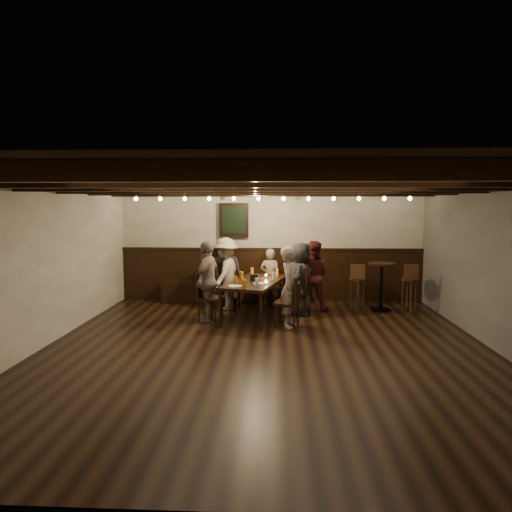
# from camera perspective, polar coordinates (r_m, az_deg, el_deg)

# --- Properties ---
(room) EXTENTS (7.00, 7.00, 7.00)m
(room) POSITION_cam_1_polar(r_m,az_deg,el_deg) (8.62, -0.11, -0.20)
(room) COLOR black
(room) RESTS_ON ground
(dining_table) EXTENTS (1.24, 1.98, 0.69)m
(dining_table) POSITION_cam_1_polar(r_m,az_deg,el_deg) (8.36, -0.09, -3.47)
(dining_table) COLOR black
(dining_table) RESTS_ON floor
(chair_left_near) EXTENTS (0.52, 0.52, 0.94)m
(chair_left_near) POSITION_cam_1_polar(r_m,az_deg,el_deg) (9.07, -3.63, -4.92)
(chair_left_near) COLOR black
(chair_left_near) RESTS_ON floor
(chair_left_far) EXTENTS (0.47, 0.47, 0.86)m
(chair_left_far) POSITION_cam_1_polar(r_m,az_deg,el_deg) (8.25, -5.81, -6.24)
(chair_left_far) COLOR black
(chair_left_far) RESTS_ON floor
(chair_right_near) EXTENTS (0.51, 0.51, 0.92)m
(chair_right_near) POSITION_cam_1_polar(r_m,az_deg,el_deg) (8.68, 5.35, -5.47)
(chair_right_near) COLOR black
(chair_right_near) RESTS_ON floor
(chair_right_far) EXTENTS (0.48, 0.48, 0.86)m
(chair_right_far) POSITION_cam_1_polar(r_m,az_deg,el_deg) (7.82, 4.02, -6.91)
(chair_right_far) COLOR black
(chair_right_far) RESTS_ON floor
(person_bench_left) EXTENTS (0.76, 0.59, 1.39)m
(person_bench_left) POSITION_cam_1_polar(r_m,az_deg,el_deg) (9.48, -3.72, -1.94)
(person_bench_left) COLOR #272729
(person_bench_left) RESTS_ON floor
(person_bench_centre) EXTENTS (0.49, 0.38, 1.18)m
(person_bench_centre) POSITION_cam_1_polar(r_m,az_deg,el_deg) (9.36, 1.78, -2.66)
(person_bench_centre) COLOR gray
(person_bench_centre) RESTS_ON floor
(person_bench_right) EXTENTS (0.77, 0.67, 1.37)m
(person_bench_right) POSITION_cam_1_polar(r_m,az_deg,el_deg) (9.01, 7.07, -2.45)
(person_bench_right) COLOR #561E1D
(person_bench_right) RESTS_ON floor
(person_left_near) EXTENTS (0.74, 1.03, 1.43)m
(person_left_near) POSITION_cam_1_polar(r_m,az_deg,el_deg) (9.00, -3.83, -2.23)
(person_left_near) COLOR #A19688
(person_left_near) RESTS_ON floor
(person_left_far) EXTENTS (0.54, 0.90, 1.43)m
(person_left_far) POSITION_cam_1_polar(r_m,az_deg,el_deg) (8.18, -6.05, -3.11)
(person_left_far) COLOR gray
(person_left_far) RESTS_ON floor
(person_right_near) EXTENTS (0.58, 0.75, 1.37)m
(person_right_near) POSITION_cam_1_polar(r_m,az_deg,el_deg) (8.60, 5.58, -2.87)
(person_right_near) COLOR black
(person_right_near) RESTS_ON floor
(person_right_far) EXTENTS (0.44, 0.56, 1.37)m
(person_right_far) POSITION_cam_1_polar(r_m,az_deg,el_deg) (7.73, 4.27, -3.90)
(person_right_far) COLOR gray
(person_right_far) RESTS_ON floor
(pint_a) EXTENTS (0.07, 0.07, 0.14)m
(pint_a) POSITION_cam_1_polar(r_m,az_deg,el_deg) (9.08, -0.50, -1.88)
(pint_a) COLOR #BF7219
(pint_a) RESTS_ON dining_table
(pint_b) EXTENTS (0.07, 0.07, 0.14)m
(pint_b) POSITION_cam_1_polar(r_m,az_deg,el_deg) (8.89, 2.67, -2.06)
(pint_b) COLOR #BF7219
(pint_b) RESTS_ON dining_table
(pint_c) EXTENTS (0.07, 0.07, 0.14)m
(pint_c) POSITION_cam_1_polar(r_m,az_deg,el_deg) (8.52, -1.83, -2.43)
(pint_c) COLOR #BF7219
(pint_c) RESTS_ON dining_table
(pint_d) EXTENTS (0.07, 0.07, 0.14)m
(pint_d) POSITION_cam_1_polar(r_m,az_deg,el_deg) (8.45, 2.25, -2.51)
(pint_d) COLOR silver
(pint_d) RESTS_ON dining_table
(pint_e) EXTENTS (0.07, 0.07, 0.14)m
(pint_e) POSITION_cam_1_polar(r_m,az_deg,el_deg) (7.98, -2.55, -3.03)
(pint_e) COLOR #BF7219
(pint_e) RESTS_ON dining_table
(pint_f) EXTENTS (0.07, 0.07, 0.14)m
(pint_f) POSITION_cam_1_polar(r_m,az_deg,el_deg) (7.76, 0.14, -3.29)
(pint_f) COLOR silver
(pint_f) RESTS_ON dining_table
(pint_g) EXTENTS (0.07, 0.07, 0.14)m
(pint_g) POSITION_cam_1_polar(r_m,az_deg,el_deg) (7.57, -1.49, -3.54)
(pint_g) COLOR #BF7219
(pint_g) RESTS_ON dining_table
(plate_near) EXTENTS (0.24, 0.24, 0.01)m
(plate_near) POSITION_cam_1_polar(r_m,az_deg,el_deg) (7.74, -2.67, -3.79)
(plate_near) COLOR white
(plate_near) RESTS_ON dining_table
(plate_far) EXTENTS (0.24, 0.24, 0.01)m
(plate_far) POSITION_cam_1_polar(r_m,az_deg,el_deg) (8.01, 0.52, -3.44)
(plate_far) COLOR white
(plate_far) RESTS_ON dining_table
(condiment_caddy) EXTENTS (0.15, 0.10, 0.12)m
(condiment_caddy) POSITION_cam_1_polar(r_m,az_deg,el_deg) (8.29, -0.19, -2.74)
(condiment_caddy) COLOR black
(condiment_caddy) RESTS_ON dining_table
(candle) EXTENTS (0.05, 0.05, 0.05)m
(candle) POSITION_cam_1_polar(r_m,az_deg,el_deg) (8.60, 1.26, -2.65)
(candle) COLOR beige
(candle) RESTS_ON dining_table
(high_top_table) EXTENTS (0.53, 0.53, 0.94)m
(high_top_table) POSITION_cam_1_polar(r_m,az_deg,el_deg) (9.24, 15.41, -2.83)
(high_top_table) COLOR black
(high_top_table) RESTS_ON floor
(bar_stool_left) EXTENTS (0.31, 0.33, 0.96)m
(bar_stool_left) POSITION_cam_1_polar(r_m,az_deg,el_deg) (8.99, 12.52, -4.71)
(bar_stool_left) COLOR #3B2713
(bar_stool_left) RESTS_ON floor
(bar_stool_right) EXTENTS (0.30, 0.32, 0.96)m
(bar_stool_right) POSITION_cam_1_polar(r_m,az_deg,el_deg) (9.26, 18.60, -4.57)
(bar_stool_right) COLOR #3B2713
(bar_stool_right) RESTS_ON floor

